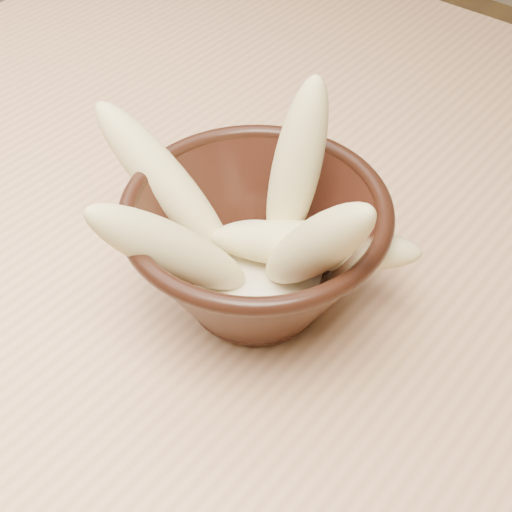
{
  "coord_description": "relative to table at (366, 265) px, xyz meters",
  "views": [
    {
      "loc": [
        0.23,
        -0.45,
        1.18
      ],
      "look_at": [
        -0.01,
        -0.16,
        0.8
      ],
      "focal_mm": 50.0,
      "sensor_mm": 36.0,
      "label": 1
    }
  ],
  "objects": [
    {
      "name": "banana_left",
      "position": [
        -0.09,
        -0.17,
        0.17
      ],
      "size": [
        0.14,
        0.05,
        0.13
      ],
      "primitive_type": "ellipsoid",
      "rotation": [
        0.86,
        0.0,
        -1.47
      ],
      "color": "#E7CF88",
      "rests_on": "bowl"
    },
    {
      "name": "table",
      "position": [
        0.0,
        0.0,
        0.0
      ],
      "size": [
        1.2,
        0.8,
        0.75
      ],
      "color": "tan",
      "rests_on": "ground"
    },
    {
      "name": "banana_front",
      "position": [
        -0.04,
        -0.22,
        0.17
      ],
      "size": [
        0.1,
        0.12,
        0.12
      ],
      "primitive_type": "ellipsoid",
      "rotation": [
        0.8,
        0.0,
        -0.59
      ],
      "color": "#E7CF88",
      "rests_on": "bowl"
    },
    {
      "name": "milk_puddle",
      "position": [
        -0.01,
        -0.16,
        0.11
      ],
      "size": [
        0.11,
        0.11,
        0.02
      ],
      "primitive_type": "cylinder",
      "color": "beige",
      "rests_on": "bowl"
    },
    {
      "name": "banana_across",
      "position": [
        0.02,
        -0.14,
        0.15
      ],
      "size": [
        0.16,
        0.1,
        0.05
      ],
      "primitive_type": "ellipsoid",
      "rotation": [
        1.47,
        0.0,
        2.04
      ],
      "color": "#E7CF88",
      "rests_on": "bowl"
    },
    {
      "name": "banana_right",
      "position": [
        0.04,
        -0.17,
        0.18
      ],
      "size": [
        0.12,
        0.06,
        0.14
      ],
      "primitive_type": "ellipsoid",
      "rotation": [
        0.61,
        0.0,
        1.37
      ],
      "color": "#E7CF88",
      "rests_on": "bowl"
    },
    {
      "name": "bowl",
      "position": [
        -0.01,
        -0.16,
        0.14
      ],
      "size": [
        0.19,
        0.19,
        0.11
      ],
      "rotation": [
        0.0,
        0.0,
        -0.21
      ],
      "color": "black",
      "rests_on": "table"
    },
    {
      "name": "banana_upright",
      "position": [
        -0.01,
        -0.11,
        0.18
      ],
      "size": [
        0.04,
        0.08,
        0.14
      ],
      "primitive_type": "ellipsoid",
      "rotation": [
        0.32,
        0.0,
        3.23
      ],
      "color": "#E7CF88",
      "rests_on": "bowl"
    }
  ]
}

